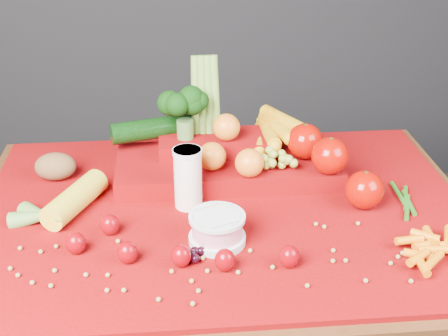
{
  "coord_description": "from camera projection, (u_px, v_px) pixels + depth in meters",
  "views": [
    {
      "loc": [
        -0.11,
        -1.16,
        1.46
      ],
      "look_at": [
        0.0,
        0.02,
        0.85
      ],
      "focal_mm": 50.0,
      "sensor_mm": 36.0,
      "label": 1
    }
  ],
  "objects": [
    {
      "name": "yogurt_bowl",
      "position": [
        217.0,
        228.0,
        1.22
      ],
      "size": [
        0.11,
        0.11,
        0.06
      ],
      "rotation": [
        0.0,
        0.0,
        -0.13
      ],
      "color": "silver",
      "rests_on": "red_cloth"
    },
    {
      "name": "milk_glass",
      "position": [
        188.0,
        176.0,
        1.33
      ],
      "size": [
        0.06,
        0.06,
        0.14
      ],
      "rotation": [
        0.0,
        0.0,
        -0.16
      ],
      "color": "white",
      "rests_on": "red_cloth"
    },
    {
      "name": "potato",
      "position": [
        56.0,
        166.0,
        1.46
      ],
      "size": [
        0.1,
        0.07,
        0.07
      ],
      "primitive_type": "ellipsoid",
      "color": "brown",
      "rests_on": "red_cloth"
    },
    {
      "name": "corn_ear",
      "position": [
        53.0,
        211.0,
        1.3
      ],
      "size": [
        0.25,
        0.26,
        0.06
      ],
      "rotation": [
        0.0,
        0.0,
        1.12
      ],
      "color": "yellow",
      "rests_on": "red_cloth"
    },
    {
      "name": "table",
      "position": [
        225.0,
        249.0,
        1.4
      ],
      "size": [
        1.1,
        0.8,
        0.75
      ],
      "color": "#3B1B0D",
      "rests_on": "ground"
    },
    {
      "name": "strawberry_scatter",
      "position": [
        166.0,
        247.0,
        1.18
      ],
      "size": [
        0.44,
        0.18,
        0.05
      ],
      "color": "#7F0300",
      "rests_on": "red_cloth"
    },
    {
      "name": "green_bean_pile",
      "position": [
        407.0,
        200.0,
        1.37
      ],
      "size": [
        0.14,
        0.12,
        0.01
      ],
      "primitive_type": null,
      "color": "#206316",
      "rests_on": "red_cloth"
    },
    {
      "name": "soybean_scatter",
      "position": [
        234.0,
        261.0,
        1.17
      ],
      "size": [
        0.84,
        0.24,
        0.01
      ],
      "primitive_type": null,
      "color": "olive",
      "rests_on": "red_cloth"
    },
    {
      "name": "baby_carrot_pile",
      "position": [
        436.0,
        250.0,
        1.18
      ],
      "size": [
        0.17,
        0.17,
        0.03
      ],
      "primitive_type": null,
      "color": "orange",
      "rests_on": "red_cloth"
    },
    {
      "name": "red_cloth",
      "position": [
        225.0,
        211.0,
        1.35
      ],
      "size": [
        1.05,
        0.75,
        0.01
      ],
      "primitive_type": "cube",
      "color": "#7F0404",
      "rests_on": "table"
    },
    {
      "name": "dark_grape_cluster",
      "position": [
        197.0,
        252.0,
        1.18
      ],
      "size": [
        0.06,
        0.05,
        0.03
      ],
      "primitive_type": null,
      "color": "black",
      "rests_on": "red_cloth"
    },
    {
      "name": "produce_mound",
      "position": [
        239.0,
        152.0,
        1.46
      ],
      "size": [
        0.6,
        0.36,
        0.27
      ],
      "color": "#7F0404",
      "rests_on": "red_cloth"
    }
  ]
}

